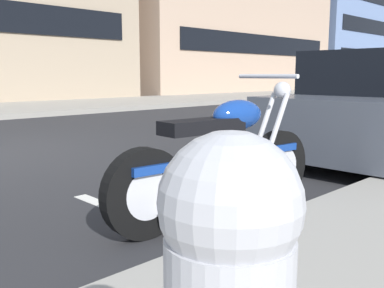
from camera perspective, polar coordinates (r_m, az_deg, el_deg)
sidewalk_far_curb at (r=19.35m, az=1.98°, el=6.07°), size 120.00×5.00×0.14m
parking_stall_stripe at (r=3.26m, az=-4.87°, el=-10.61°), size 0.12×2.20×0.01m
parked_motorcycle at (r=3.34m, az=4.07°, el=-2.60°), size 2.03×0.62×1.11m
townhouse_near_left at (r=42.03m, az=15.12°, el=15.31°), size 11.99×11.90×11.70m
townhouse_mid_block at (r=54.05m, az=23.90°, el=14.93°), size 14.92×9.97×14.53m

